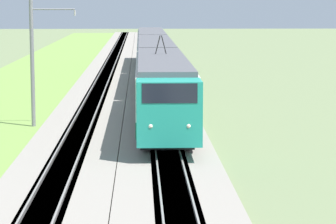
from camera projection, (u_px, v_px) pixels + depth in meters
name	position (u px, v px, depth m)	size (l,w,h in m)	color
ballast_main	(95.00, 100.00, 56.32)	(240.00, 4.40, 0.30)	gray
ballast_adjacent	(157.00, 99.00, 56.47)	(240.00, 4.40, 0.30)	gray
track_main	(95.00, 99.00, 56.32)	(240.00, 1.57, 0.45)	#4C4238
track_adjacent	(157.00, 99.00, 56.47)	(240.00, 1.57, 0.45)	#4C4238
grass_verge	(14.00, 101.00, 56.13)	(240.00, 11.28, 0.12)	olive
passenger_train	(155.00, 60.00, 63.84)	(62.03, 2.90, 5.09)	teal
catenary_mast_mid	(33.00, 59.00, 43.99)	(0.22, 2.56, 7.53)	slate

